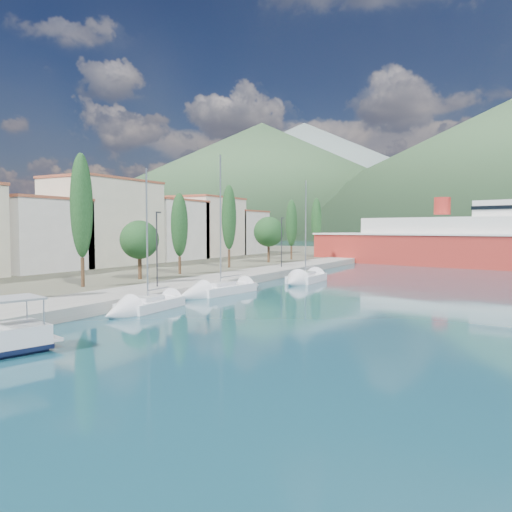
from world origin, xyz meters
The scene contains 10 objects.
ground centered at (0.00, 120.00, 0.00)m, with size 1400.00×1400.00×0.00m, color #164250.
quay centered at (-9.00, 26.00, 0.40)m, with size 5.00×88.00×0.80m, color gray.
land_strip centered at (-47.00, 36.00, 0.35)m, with size 70.00×148.00×0.70m, color #565644.
town_buildings centered at (-32.00, 36.91, 5.57)m, with size 9.20×69.20×11.30m.
tree_row centered at (-14.82, 32.97, 5.83)m, with size 4.25×64.56×10.96m.
lamp_posts centered at (-9.00, 13.80, 4.08)m, with size 0.15×47.85×6.06m.
sailboat_near centered at (-5.03, 6.72, 0.28)m, with size 2.60×7.30×10.32m.
sailboat_mid centered at (-5.51, 15.87, 0.30)m, with size 3.46×8.91×12.49m.
sailboat_far centered at (-2.51, 27.98, 0.32)m, with size 2.64×7.78×11.35m.
ferry centered at (13.65, 60.45, 3.28)m, with size 55.48×23.34×10.78m.
Camera 1 is at (17.06, -17.81, 5.47)m, focal length 35.00 mm.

